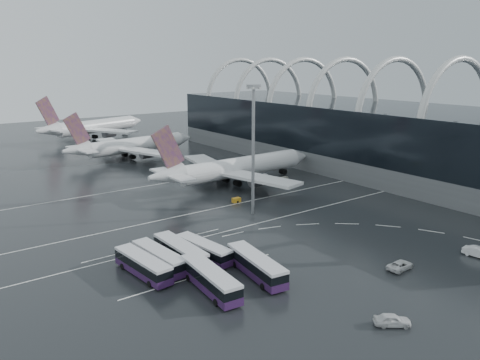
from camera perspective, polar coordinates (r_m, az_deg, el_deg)
ground at (r=101.59m, az=2.05°, el=-4.85°), size 420.00×420.00×0.00m
terminal at (r=155.66m, az=15.55°, el=5.47°), size 42.00×160.00×34.90m
lane_marking_near at (r=100.11m, az=2.76°, el=-5.15°), size 120.00×0.25×0.01m
lane_marking_mid at (r=110.76m, az=-1.80°, el=-3.21°), size 120.00×0.25×0.01m
lane_marking_far at (r=133.93m, az=-8.60°, el=-0.28°), size 120.00×0.25×0.01m
bus_bay_line_south at (r=76.69m, az=-4.78°, el=-11.47°), size 28.00×0.25×0.01m
bus_bay_line_north at (r=89.62m, az=-10.20°, el=-7.74°), size 28.00×0.25×0.01m
airliner_main at (r=129.21m, az=-0.72°, el=1.44°), size 53.86×47.35×18.28m
airliner_gate_b at (r=169.47m, az=-13.21°, el=4.08°), size 50.68×45.23×17.59m
airliner_gate_c at (r=218.75m, az=-17.62°, el=6.16°), size 54.48×49.61×19.85m
bus_row_near_a at (r=77.18m, az=-11.75°, el=-10.11°), size 4.24×13.36×3.23m
bus_row_near_b at (r=79.37m, az=-9.83°, el=-9.33°), size 3.99×13.13×3.18m
bus_row_near_c at (r=81.02m, az=-7.28°, el=-8.66°), size 3.44×13.67×3.35m
bus_row_near_d at (r=81.90m, az=-4.49°, el=-8.45°), size 4.35×12.68×3.06m
bus_row_far_a at (r=71.08m, az=-3.64°, el=-11.94°), size 4.27×14.14×3.43m
bus_row_far_c at (r=75.31m, az=2.01°, el=-10.34°), size 4.96×14.23×3.43m
van_curve_a at (r=82.37m, az=18.95°, el=-9.81°), size 5.34×2.67×1.45m
van_curve_b at (r=66.05m, az=18.08°, el=-15.91°), size 4.88×4.42×1.61m
van_curve_c at (r=92.47m, az=27.11°, el=-7.87°), size 2.49×5.54×1.76m
floodlight_mast at (r=101.25m, az=1.63°, el=5.56°), size 2.19×2.19×28.53m
gse_cart_belly_b at (r=133.15m, az=2.26°, el=0.07°), size 2.36×1.40×1.29m
gse_cart_belly_c at (r=113.62m, az=-0.45°, el=-2.46°), size 2.03×1.20×1.11m
gse_cart_belly_d at (r=134.60m, az=5.39°, el=0.14°), size 2.06×1.22×1.12m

